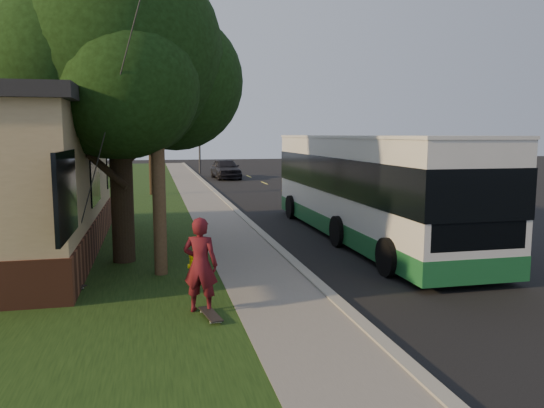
{
  "coord_description": "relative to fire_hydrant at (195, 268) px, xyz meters",
  "views": [
    {
      "loc": [
        -3.43,
        -11.29,
        3.29
      ],
      "look_at": [
        -0.42,
        2.03,
        1.5
      ],
      "focal_mm": 35.0,
      "sensor_mm": 36.0,
      "label": 1
    }
  ],
  "objects": [
    {
      "name": "road",
      "position": [
        6.6,
        10.0,
        -0.43
      ],
      "size": [
        8.0,
        80.0,
        0.01
      ],
      "primitive_type": "cube",
      "color": "black",
      "rests_on": "ground"
    },
    {
      "name": "traffic_signal",
      "position": [
        3.1,
        34.0,
        2.73
      ],
      "size": [
        0.18,
        0.22,
        5.5
      ],
      "color": "#2D2D30",
      "rests_on": "ground"
    },
    {
      "name": "ground",
      "position": [
        2.6,
        0.0,
        -0.43
      ],
      "size": [
        120.0,
        120.0,
        0.0
      ],
      "primitive_type": "plane",
      "color": "black",
      "rests_on": "ground"
    },
    {
      "name": "fire_hydrant",
      "position": [
        0.0,
        0.0,
        0.0
      ],
      "size": [
        0.32,
        0.32,
        0.74
      ],
      "color": "yellow",
      "rests_on": "grass_verge"
    },
    {
      "name": "curb",
      "position": [
        2.6,
        10.0,
        -0.37
      ],
      "size": [
        0.25,
        80.0,
        0.12
      ],
      "primitive_type": "cube",
      "color": "gray",
      "rests_on": "ground"
    },
    {
      "name": "grass_verge",
      "position": [
        -1.9,
        10.0,
        -0.4
      ],
      "size": [
        5.0,
        80.0,
        0.07
      ],
      "primitive_type": "cube",
      "color": "black",
      "rests_on": "ground"
    },
    {
      "name": "skateboarder",
      "position": [
        -0.03,
        -1.86,
        0.51
      ],
      "size": [
        0.75,
        0.62,
        1.75
      ],
      "primitive_type": "imported",
      "rotation": [
        0.0,
        0.0,
        2.77
      ],
      "color": "#521018",
      "rests_on": "grass_verge"
    },
    {
      "name": "bare_tree_near",
      "position": [
        -0.9,
        18.0,
        1.72
      ],
      "size": [
        1.38,
        1.21,
        4.31
      ],
      "color": "black",
      "rests_on": "grass_verge"
    },
    {
      "name": "utility_pole",
      "position": [
        -0.71,
        0.99,
        4.2
      ],
      "size": [
        2.86,
        3.21,
        9.07
      ],
      "color": "#473321",
      "rests_on": "ground"
    },
    {
      "name": "skateboard_spare",
      "position": [
        -2.67,
        0.27,
        -0.3
      ],
      "size": [
        0.86,
        0.64,
        0.08
      ],
      "color": "black",
      "rests_on": "grass_verge"
    },
    {
      "name": "dumpster",
      "position": [
        -4.66,
        5.21,
        0.23
      ],
      "size": [
        1.47,
        1.2,
        1.24
      ],
      "color": "black",
      "rests_on": "building_lot"
    },
    {
      "name": "sidewalk",
      "position": [
        1.6,
        10.0,
        -0.39
      ],
      "size": [
        2.0,
        80.0,
        0.08
      ],
      "primitive_type": "cube",
      "color": "slate",
      "rests_on": "ground"
    },
    {
      "name": "distant_car",
      "position": [
        4.51,
        28.2,
        0.34
      ],
      "size": [
        2.04,
        4.59,
        1.54
      ],
      "primitive_type": "imported",
      "rotation": [
        0.0,
        0.0,
        0.05
      ],
      "color": "black",
      "rests_on": "ground"
    },
    {
      "name": "leafy_tree",
      "position": [
        -1.57,
        2.65,
        4.73
      ],
      "size": [
        6.3,
        6.0,
        7.8
      ],
      "color": "black",
      "rests_on": "grass_verge"
    },
    {
      "name": "skateboard_main",
      "position": [
        0.1,
        -2.23,
        -0.3
      ],
      "size": [
        0.37,
        0.89,
        0.08
      ],
      "color": "black",
      "rests_on": "grass_verge"
    },
    {
      "name": "bare_tree_far",
      "position": [
        -0.4,
        30.0,
        1.57
      ],
      "size": [
        1.38,
        1.21,
        4.03
      ],
      "color": "black",
      "rests_on": "grass_verge"
    },
    {
      "name": "transit_bus",
      "position": [
        5.73,
        4.26,
        1.31
      ],
      "size": [
        2.79,
        12.08,
        3.27
      ],
      "color": "silver",
      "rests_on": "ground"
    }
  ]
}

